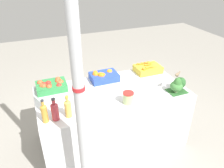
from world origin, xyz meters
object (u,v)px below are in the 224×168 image
(sparrow_bird, at_px, (177,74))
(orange_crate, at_px, (103,76))
(juice_bottle_amber, at_px, (44,113))
(juice_bottle_ruby, at_px, (55,111))
(pickle_jar, at_px, (128,98))
(juice_bottle_golden, at_px, (68,108))
(apple_crate, at_px, (51,86))
(carrot_crate, at_px, (148,69))
(support_pole, at_px, (79,97))
(broccoli_pile, at_px, (178,85))

(sparrow_bird, bearing_deg, orange_crate, -71.05)
(juice_bottle_amber, distance_m, sparrow_bird, 1.52)
(juice_bottle_ruby, distance_m, pickle_jar, 0.79)
(orange_crate, relative_size, juice_bottle_golden, 1.46)
(apple_crate, height_order, sparrow_bird, sparrow_bird)
(juice_bottle_ruby, xyz_separation_m, sparrow_bird, (1.42, 0.02, 0.12))
(carrot_crate, bearing_deg, orange_crate, 179.88)
(orange_crate, distance_m, juice_bottle_ruby, 0.93)
(sparrow_bird, bearing_deg, juice_bottle_amber, -30.96)
(juice_bottle_golden, bearing_deg, sparrow_bird, 0.72)
(juice_bottle_amber, bearing_deg, orange_crate, 36.57)
(pickle_jar, bearing_deg, juice_bottle_amber, 179.92)
(juice_bottle_ruby, bearing_deg, apple_crate, 85.92)
(apple_crate, bearing_deg, juice_bottle_golden, -81.77)
(apple_crate, distance_m, orange_crate, 0.67)
(orange_crate, relative_size, carrot_crate, 1.00)
(orange_crate, height_order, sparrow_bird, sparrow_bird)
(juice_bottle_amber, xyz_separation_m, sparrow_bird, (1.52, 0.02, 0.12))
(apple_crate, distance_m, carrot_crate, 1.33)
(support_pole, relative_size, juice_bottle_amber, 9.97)
(broccoli_pile, bearing_deg, pickle_jar, -179.58)
(support_pole, relative_size, broccoli_pile, 11.35)
(juice_bottle_golden, bearing_deg, broccoli_pile, 0.16)
(juice_bottle_amber, bearing_deg, carrot_crate, 22.07)
(apple_crate, distance_m, juice_bottle_amber, 0.61)
(apple_crate, xyz_separation_m, broccoli_pile, (1.40, -0.59, 0.04))
(broccoli_pile, bearing_deg, apple_crate, 157.09)
(support_pole, xyz_separation_m, pickle_jar, (0.62, 0.42, -0.41))
(support_pole, relative_size, apple_crate, 7.17)
(juice_bottle_golden, relative_size, pickle_jar, 1.82)
(support_pole, xyz_separation_m, orange_crate, (0.54, 1.02, -0.42))
(carrot_crate, height_order, broccoli_pile, broccoli_pile)
(juice_bottle_ruby, bearing_deg, carrot_crate, 23.50)
(support_pole, height_order, broccoli_pile, support_pole)
(orange_crate, xyz_separation_m, pickle_jar, (0.08, -0.60, 0.01))
(orange_crate, bearing_deg, sparrow_bird, -39.48)
(pickle_jar, distance_m, sparrow_bird, 0.65)
(orange_crate, height_order, pickle_jar, pickle_jar)
(apple_crate, distance_m, juice_bottle_ruby, 0.60)
(orange_crate, height_order, carrot_crate, orange_crate)
(support_pole, height_order, juice_bottle_amber, support_pole)
(sparrow_bird, bearing_deg, apple_crate, -54.43)
(orange_crate, distance_m, broccoli_pile, 0.95)
(apple_crate, bearing_deg, pickle_jar, -38.67)
(pickle_jar, xyz_separation_m, sparrow_bird, (0.63, 0.02, 0.16))
(apple_crate, xyz_separation_m, juice_bottle_amber, (-0.14, -0.60, 0.05))
(carrot_crate, relative_size, pickle_jar, 2.65)
(carrot_crate, height_order, juice_bottle_ruby, juice_bottle_ruby)
(carrot_crate, bearing_deg, juice_bottle_amber, -157.93)
(apple_crate, relative_size, pickle_jar, 2.65)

